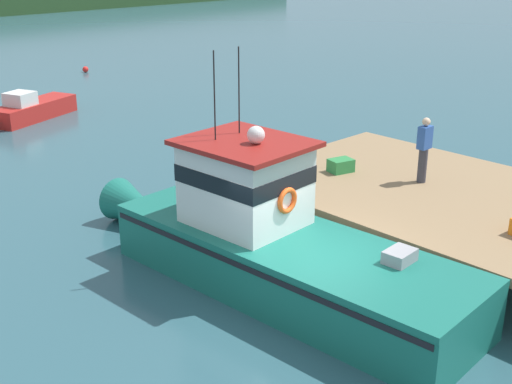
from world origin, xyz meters
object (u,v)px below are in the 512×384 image
object	(u,v)px
main_fishing_boat	(268,239)
moored_boat_outer_mooring	(28,110)
crate_stack_mid_dock	(341,165)
mooring_buoy_inshore	(85,69)
deckhand_by_the_boat	(424,149)

from	to	relation	value
main_fishing_boat	moored_boat_outer_mooring	world-z (taller)	main_fishing_boat
crate_stack_mid_dock	moored_boat_outer_mooring	xyz separation A→B (m)	(-1.33, 15.11, -0.95)
crate_stack_mid_dock	mooring_buoy_inshore	distance (m)	23.91
main_fishing_boat	crate_stack_mid_dock	xyz separation A→B (m)	(4.03, 1.40, 0.36)
deckhand_by_the_boat	mooring_buoy_inshore	world-z (taller)	deckhand_by_the_boat
main_fishing_boat	mooring_buoy_inshore	bearing A→B (deg)	67.84
deckhand_by_the_boat	moored_boat_outer_mooring	size ratio (longest dim) A/B	0.34
crate_stack_mid_dock	deckhand_by_the_boat	bearing A→B (deg)	-66.30
main_fishing_boat	crate_stack_mid_dock	distance (m)	4.28
main_fishing_boat	deckhand_by_the_boat	distance (m)	4.99
moored_boat_outer_mooring	mooring_buoy_inshore	bearing A→B (deg)	47.76
deckhand_by_the_boat	mooring_buoy_inshore	xyz separation A→B (m)	(5.13, 25.01, -1.89)
deckhand_by_the_boat	moored_boat_outer_mooring	xyz separation A→B (m)	(-2.15, 16.99, -1.64)
crate_stack_mid_dock	moored_boat_outer_mooring	bearing A→B (deg)	95.02
moored_boat_outer_mooring	mooring_buoy_inshore	xyz separation A→B (m)	(7.28, 8.02, -0.26)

